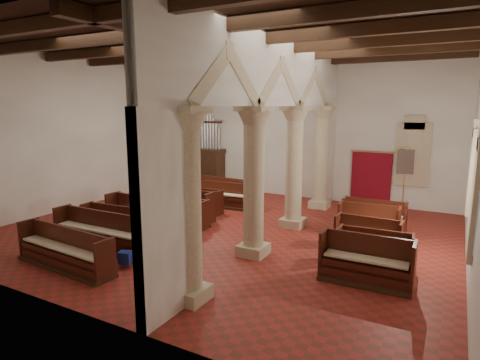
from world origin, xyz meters
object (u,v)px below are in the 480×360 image
processional_banner (403,191)px  aisle_pew_0 (366,268)px  pipe_organ (204,161)px  lectern (217,180)px  nave_pew_0 (65,255)px

processional_banner → aisle_pew_0: size_ratio=1.24×
pipe_organ → lectern: pipe_organ is taller
nave_pew_0 → aisle_pew_0: size_ratio=1.55×
lectern → aisle_pew_0: size_ratio=0.59×
lectern → aisle_pew_0: bearing=-27.3°
lectern → aisle_pew_0: (8.61, -7.36, -0.13)m
lectern → processional_banner: 8.54m
pipe_organ → processional_banner: size_ratio=1.69×
processional_banner → aisle_pew_0: bearing=-105.2°
pipe_organ → processional_banner: 9.34m
lectern → pipe_organ: bearing=-167.6°
nave_pew_0 → pipe_organ: bearing=107.8°
lectern → nave_pew_0: bearing=-67.3°
aisle_pew_0 → nave_pew_0: bearing=-159.1°
pipe_organ → aisle_pew_0: size_ratio=2.09×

